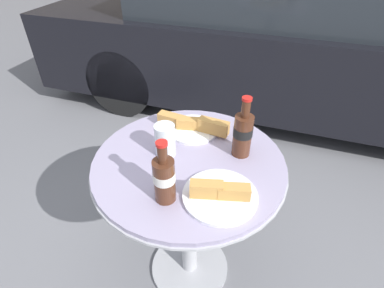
{
  "coord_description": "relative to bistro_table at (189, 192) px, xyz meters",
  "views": [
    {
      "loc": [
        0.29,
        -0.82,
        1.5
      ],
      "look_at": [
        0.0,
        0.04,
        0.8
      ],
      "focal_mm": 28.0,
      "sensor_mm": 36.0,
      "label": 1
    }
  ],
  "objects": [
    {
      "name": "ground_plane",
      "position": [
        0.0,
        0.0,
        -0.58
      ],
      "size": [
        30.0,
        30.0,
        0.0
      ],
      "primitive_type": "plane",
      "color": "slate"
    },
    {
      "name": "bistro_table",
      "position": [
        0.0,
        0.0,
        0.0
      ],
      "size": [
        0.75,
        0.75,
        0.75
      ],
      "color": "#B7B7BC",
      "rests_on": "ground_plane"
    },
    {
      "name": "cola_bottle_left",
      "position": [
        -0.01,
        -0.21,
        0.27
      ],
      "size": [
        0.07,
        0.07,
        0.23
      ],
      "color": "#4C2819",
      "rests_on": "bistro_table"
    },
    {
      "name": "cola_bottle_right",
      "position": [
        0.18,
        0.1,
        0.27
      ],
      "size": [
        0.07,
        0.07,
        0.25
      ],
      "color": "#4C2819",
      "rests_on": "bistro_table"
    },
    {
      "name": "drinking_glass",
      "position": [
        -0.1,
        0.01,
        0.23
      ],
      "size": [
        0.08,
        0.08,
        0.13
      ],
      "color": "silver",
      "rests_on": "bistro_table"
    },
    {
      "name": "lunch_plate_near",
      "position": [
        0.16,
        -0.15,
        0.19
      ],
      "size": [
        0.25,
        0.25,
        0.07
      ],
      "color": "white",
      "rests_on": "bistro_table"
    },
    {
      "name": "lunch_plate_far",
      "position": [
        -0.05,
        0.19,
        0.2
      ],
      "size": [
        0.32,
        0.22,
        0.07
      ],
      "color": "white",
      "rests_on": "bistro_table"
    },
    {
      "name": "parked_car",
      "position": [
        0.21,
        2.14,
        0.02
      ],
      "size": [
        4.38,
        1.82,
        1.24
      ],
      "color": "black",
      "rests_on": "ground_plane"
    }
  ]
}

